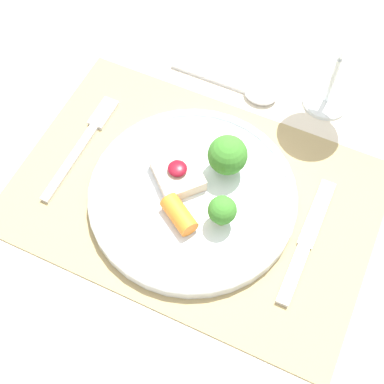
# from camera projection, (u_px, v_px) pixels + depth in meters

# --- Properties ---
(ground_plane) EXTENTS (8.00, 8.00, 0.00)m
(ground_plane) POSITION_uv_depth(u_px,v_px,m) (193.00, 336.00, 1.41)
(ground_plane) COLOR #4C4742
(dining_table) EXTENTS (1.15, 1.11, 0.77)m
(dining_table) POSITION_uv_depth(u_px,v_px,m) (194.00, 227.00, 0.82)
(dining_table) COLOR beige
(dining_table) RESTS_ON ground_plane
(placemat) EXTENTS (0.49, 0.33, 0.00)m
(placemat) POSITION_uv_depth(u_px,v_px,m) (195.00, 196.00, 0.74)
(placemat) COLOR #9E895B
(placemat) RESTS_ON dining_table
(dinner_plate) EXTENTS (0.28, 0.28, 0.08)m
(dinner_plate) POSITION_uv_depth(u_px,v_px,m) (194.00, 193.00, 0.72)
(dinner_plate) COLOR silver
(dinner_plate) RESTS_ON placemat
(fork) EXTENTS (0.02, 0.19, 0.01)m
(fork) POSITION_uv_depth(u_px,v_px,m) (85.00, 140.00, 0.78)
(fork) COLOR silver
(fork) RESTS_ON placemat
(knife) EXTENTS (0.02, 0.19, 0.01)m
(knife) POSITION_uv_depth(u_px,v_px,m) (303.00, 248.00, 0.69)
(knife) COLOR silver
(knife) RESTS_ON placemat
(spoon) EXTENTS (0.18, 0.04, 0.01)m
(spoon) POSITION_uv_depth(u_px,v_px,m) (249.00, 90.00, 0.82)
(spoon) COLOR silver
(spoon) RESTS_ON dining_table
(wine_glass_near) EXTENTS (0.09, 0.09, 0.17)m
(wine_glass_near) POSITION_uv_depth(u_px,v_px,m) (346.00, 43.00, 0.71)
(wine_glass_near) COLOR white
(wine_glass_near) RESTS_ON dining_table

